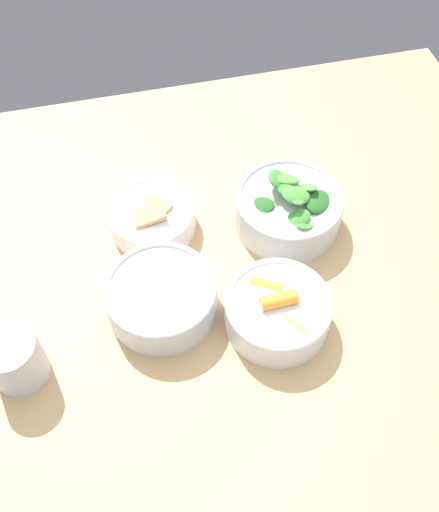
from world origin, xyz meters
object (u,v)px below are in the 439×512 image
at_px(bowl_beans_hotdog, 161,298).
at_px(cup, 15,360).
at_px(bowl_carrots, 278,311).
at_px(bowl_greens, 289,208).
at_px(bowl_cookies, 152,217).

xyz_separation_m(bowl_beans_hotdog, cup, (0.21, 0.06, 0.01)).
height_order(bowl_carrots, bowl_greens, bowl_greens).
bearing_deg(bowl_greens, bowl_carrots, 67.87).
bearing_deg(cup, bowl_carrots, 179.34).
height_order(bowl_cookies, cup, cup).
relative_size(bowl_greens, cup, 2.05).
relative_size(bowl_carrots, bowl_beans_hotdog, 0.94).
distance_m(bowl_greens, bowl_cookies, 0.22).
bearing_deg(bowl_cookies, bowl_carrots, 123.85).
distance_m(bowl_carrots, bowl_greens, 0.19).
distance_m(bowl_greens, bowl_beans_hotdog, 0.26).
height_order(bowl_carrots, bowl_cookies, bowl_carrots).
bearing_deg(bowl_beans_hotdog, bowl_carrots, 158.97).
xyz_separation_m(bowl_carrots, bowl_greens, (-0.07, -0.18, 0.01)).
height_order(bowl_carrots, cup, cup).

